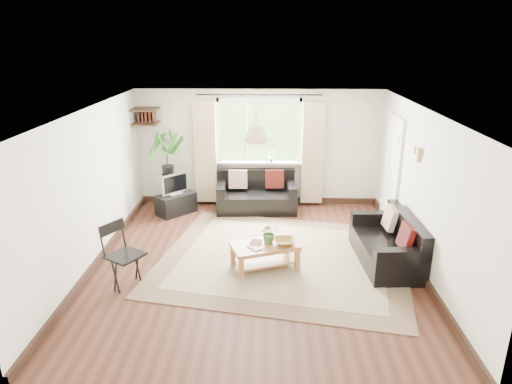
{
  "coord_description": "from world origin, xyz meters",
  "views": [
    {
      "loc": [
        0.19,
        -6.45,
        3.43
      ],
      "look_at": [
        0.0,
        0.4,
        1.05
      ],
      "focal_mm": 32.0,
      "sensor_mm": 36.0,
      "label": 1
    }
  ],
  "objects_px": {
    "tv_stand": "(176,204)",
    "folding_chair": "(125,257)",
    "sofa_back": "(256,193)",
    "sofa_right": "(386,241)",
    "coffee_table": "(265,256)",
    "palm_stand": "(168,171)"
  },
  "relations": [
    {
      "from": "sofa_back",
      "to": "folding_chair",
      "type": "bearing_deg",
      "value": -122.8
    },
    {
      "from": "sofa_back",
      "to": "sofa_right",
      "type": "bearing_deg",
      "value": -49.36
    },
    {
      "from": "tv_stand",
      "to": "folding_chair",
      "type": "bearing_deg",
      "value": -138.76
    },
    {
      "from": "folding_chair",
      "to": "tv_stand",
      "type": "bearing_deg",
      "value": 28.52
    },
    {
      "from": "sofa_back",
      "to": "folding_chair",
      "type": "height_order",
      "value": "folding_chair"
    },
    {
      "from": "coffee_table",
      "to": "sofa_right",
      "type": "bearing_deg",
      "value": 7.24
    },
    {
      "from": "tv_stand",
      "to": "folding_chair",
      "type": "xyz_separation_m",
      "value": [
        -0.15,
        -2.83,
        0.27
      ]
    },
    {
      "from": "palm_stand",
      "to": "tv_stand",
      "type": "bearing_deg",
      "value": -58.37
    },
    {
      "from": "sofa_back",
      "to": "coffee_table",
      "type": "relative_size",
      "value": 1.6
    },
    {
      "from": "tv_stand",
      "to": "folding_chair",
      "type": "distance_m",
      "value": 2.85
    },
    {
      "from": "sofa_back",
      "to": "tv_stand",
      "type": "distance_m",
      "value": 1.64
    },
    {
      "from": "palm_stand",
      "to": "sofa_right",
      "type": "bearing_deg",
      "value": -30.65
    },
    {
      "from": "sofa_right",
      "to": "tv_stand",
      "type": "xyz_separation_m",
      "value": [
        -3.7,
        2.01,
        -0.17
      ]
    },
    {
      "from": "coffee_table",
      "to": "folding_chair",
      "type": "xyz_separation_m",
      "value": [
        -1.96,
        -0.58,
        0.27
      ]
    },
    {
      "from": "coffee_table",
      "to": "palm_stand",
      "type": "relative_size",
      "value": 0.62
    },
    {
      "from": "sofa_right",
      "to": "folding_chair",
      "type": "xyz_separation_m",
      "value": [
        -3.86,
        -0.82,
        0.1
      ]
    },
    {
      "from": "sofa_back",
      "to": "sofa_right",
      "type": "relative_size",
      "value": 1.01
    },
    {
      "from": "tv_stand",
      "to": "folding_chair",
      "type": "height_order",
      "value": "folding_chair"
    },
    {
      "from": "tv_stand",
      "to": "sofa_back",
      "type": "bearing_deg",
      "value": -38.21
    },
    {
      "from": "sofa_right",
      "to": "folding_chair",
      "type": "height_order",
      "value": "folding_chair"
    },
    {
      "from": "folding_chair",
      "to": "sofa_right",
      "type": "bearing_deg",
      "value": -46.34
    },
    {
      "from": "coffee_table",
      "to": "sofa_back",
      "type": "bearing_deg",
      "value": 94.44
    }
  ]
}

